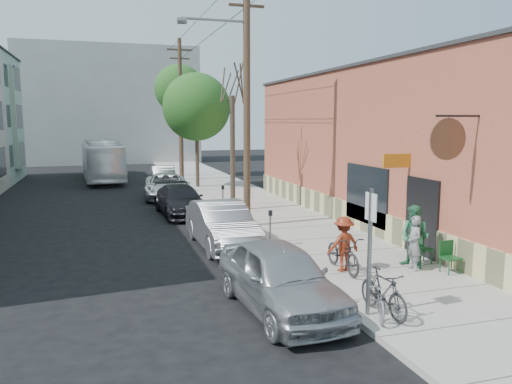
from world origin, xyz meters
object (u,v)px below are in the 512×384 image
object	(u,v)px
parking_meter_far	(223,194)
car_0	(280,277)
parking_meter_near	(270,222)
patio_chair_a	(423,249)
tree_leafy_mid	(196,107)
parked_bike_b	(380,298)
sign_post	(370,240)
cyclist	(343,244)
patron_grey	(414,243)
parked_bike_a	(383,292)
tree_bare	(233,154)
patron_green	(415,237)
utility_pole_near	(245,94)
tree_leafy_far	(179,89)
bus	(102,160)
patio_chair_b	(451,258)
car_1	(222,225)
car_4	(163,177)
car_3	(166,186)
car_2	(180,200)

from	to	relation	value
parking_meter_far	car_0	size ratio (longest dim) A/B	0.27
parking_meter_near	patio_chair_a	size ratio (longest dim) A/B	1.41
parking_meter_far	tree_leafy_mid	xyz separation A→B (m)	(0.55, 9.39, 4.27)
patio_chair_a	parked_bike_b	distance (m)	4.71
sign_post	car_0	distance (m)	2.26
cyclist	patron_grey	bearing A→B (deg)	157.41
patron_grey	parked_bike_a	xyz separation A→B (m)	(-2.60, -2.65, -0.28)
patio_chair_a	car_0	xyz separation A→B (m)	(-5.23, -1.92, 0.20)
parking_meter_near	car_0	distance (m)	5.39
tree_bare	patron_green	bearing A→B (deg)	-76.14
patron_grey	cyclist	distance (m)	2.02
utility_pole_near	parked_bike_a	xyz separation A→B (m)	(0.28, -9.93, -4.75)
parking_meter_near	patron_green	xyz separation A→B (m)	(3.19, -3.56, 0.08)
tree_leafy_far	parking_meter_far	bearing A→B (deg)	-91.91
parking_meter_far	cyclist	size ratio (longest dim) A/B	0.79
bus	patio_chair_b	bearing A→B (deg)	-74.88
parked_bike_b	car_0	size ratio (longest dim) A/B	0.33
patron_green	parked_bike_a	bearing A→B (deg)	-68.54
sign_post	parking_meter_near	distance (m)	6.40
patio_chair_b	patron_grey	size ratio (longest dim) A/B	0.56
tree_bare	tree_leafy_mid	size ratio (longest dim) A/B	0.74
parking_meter_near	parked_bike_a	xyz separation A→B (m)	(0.42, -6.43, -0.32)
parked_bike_b	car_1	xyz separation A→B (m)	(-1.76, 7.44, 0.23)
tree_bare	patio_chair_b	xyz separation A→B (m)	(3.30, -11.46, -2.26)
parked_bike_b	car_4	bearing A→B (deg)	118.55
patio_chair_a	car_3	world-z (taller)	car_3
car_0	car_3	xyz separation A→B (m)	(-0.39, 17.99, -0.09)
tree_leafy_far	patio_chair_b	bearing A→B (deg)	-83.20
utility_pole_near	bus	size ratio (longest dim) A/B	0.93
patron_grey	car_2	bearing A→B (deg)	-149.07
utility_pole_near	parked_bike_b	size ratio (longest dim) A/B	6.47
patio_chair_a	parked_bike_b	size ratio (longest dim) A/B	0.57
parking_meter_far	car_0	xyz separation A→B (m)	(-1.52, -12.03, -0.19)
patron_green	car_1	world-z (taller)	patron_green
parking_meter_far	patron_green	xyz separation A→B (m)	(3.19, -10.43, 0.08)
parked_bike_b	car_3	size ratio (longest dim) A/B	0.30
patron_green	car_0	distance (m)	4.98
car_0	car_1	size ratio (longest dim) A/B	0.97
sign_post	car_3	distance (m)	19.30
parking_meter_near	parked_bike_b	distance (m)	6.51
cyclist	car_3	size ratio (longest dim) A/B	0.31
sign_post	utility_pole_near	size ratio (longest dim) A/B	0.28
parking_meter_near	utility_pole_near	distance (m)	5.65
tree_leafy_mid	bus	distance (m)	9.88
parking_meter_near	car_1	world-z (taller)	car_1
patron_green	cyclist	size ratio (longest dim) A/B	1.17
tree_leafy_far	patio_chair_a	xyz separation A→B (m)	(3.16, -26.61, -6.19)
sign_post	car_2	bearing A→B (deg)	98.31
parking_meter_far	patio_chair_b	bearing A→B (deg)	-71.00
parking_meter_far	car_1	distance (m)	6.10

